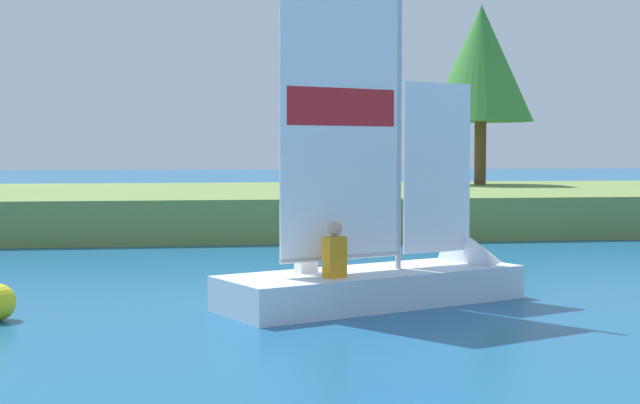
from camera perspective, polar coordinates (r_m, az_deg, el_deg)
The scene contains 3 objects.
shore_bank at distance 27.87m, azimuth -2.84°, elevation -0.31°, with size 80.00×11.49×1.06m, color olive.
shoreline_tree_midleft at distance 31.86m, azimuth 9.68°, elevation 8.21°, with size 3.44×3.44×5.92m.
sailboat at distance 14.10m, azimuth 5.74°, elevation -4.14°, with size 5.22×3.37×6.12m.
Camera 1 is at (-2.55, -3.34, 2.23)m, focal length 53.12 mm.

